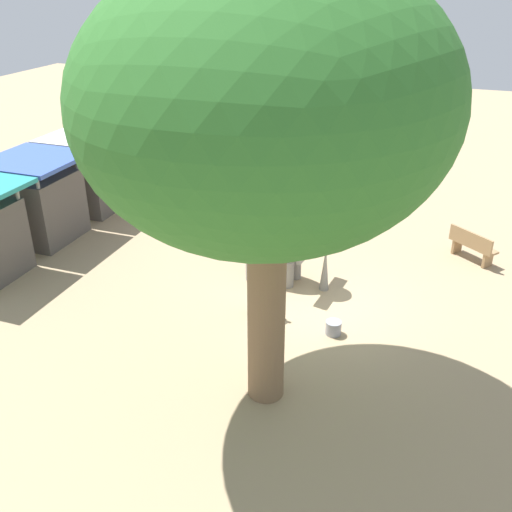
{
  "coord_description": "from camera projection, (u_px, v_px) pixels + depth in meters",
  "views": [
    {
      "loc": [
        -11.8,
        -2.73,
        7.44
      ],
      "look_at": [
        0.45,
        1.65,
        0.8
      ],
      "focal_mm": 40.24,
      "sensor_mm": 36.0,
      "label": 1
    }
  ],
  "objects": [
    {
      "name": "elephant",
      "position": [
        284.0,
        243.0,
        14.66
      ],
      "size": [
        1.64,
        2.45,
        1.69
      ],
      "rotation": [
        0.0,
        0.0,
        4.6
      ],
      "color": "gray",
      "rests_on": "ground_plane"
    },
    {
      "name": "ground_plane",
      "position": [
        313.0,
        303.0,
        14.1
      ],
      "size": [
        60.0,
        60.0,
        0.0
      ],
      "primitive_type": "plane",
      "color": "tan"
    },
    {
      "name": "person_handler",
      "position": [
        256.0,
        277.0,
        13.31
      ],
      "size": [
        0.32,
        0.51,
        1.62
      ],
      "rotation": [
        0.0,
        0.0,
        0.07
      ],
      "color": "#3F3833",
      "rests_on": "ground_plane"
    },
    {
      "name": "feed_bucket",
      "position": [
        333.0,
        328.0,
        12.86
      ],
      "size": [
        0.36,
        0.36,
        0.32
      ],
      "primitive_type": "cylinder",
      "color": "gray",
      "rests_on": "ground_plane"
    },
    {
      "name": "market_stall_blue",
      "position": [
        41.0,
        203.0,
        16.94
      ],
      "size": [
        2.5,
        2.5,
        2.52
      ],
      "color": "#59514C",
      "rests_on": "ground_plane"
    },
    {
      "name": "picnic_table_near",
      "position": [
        210.0,
        195.0,
        19.07
      ],
      "size": [
        2.09,
        2.09,
        0.78
      ],
      "rotation": [
        0.0,
        0.0,
        5.37
      ],
      "color": "#9E7A51",
      "rests_on": "ground_plane"
    },
    {
      "name": "wooden_bench",
      "position": [
        472.0,
        245.0,
        15.95
      ],
      "size": [
        1.18,
        1.35,
        0.88
      ],
      "rotation": [
        0.0,
        0.0,
        4.05
      ],
      "color": "#9E7A51",
      "rests_on": "ground_plane"
    },
    {
      "name": "market_stall_white",
      "position": [
        92.0,
        176.0,
        19.13
      ],
      "size": [
        2.5,
        2.5,
        2.52
      ],
      "color": "#59514C",
      "rests_on": "ground_plane"
    },
    {
      "name": "shade_tree_main",
      "position": [
        268.0,
        104.0,
        8.64
      ],
      "size": [
        6.31,
        5.79,
        7.83
      ],
      "color": "brown",
      "rests_on": "ground_plane"
    }
  ]
}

